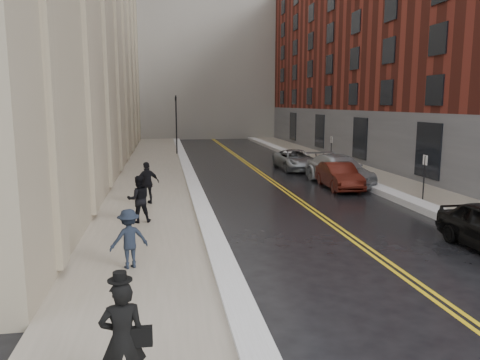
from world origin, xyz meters
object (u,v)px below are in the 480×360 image
object	(u,v)px
car_silver_far	(296,160)
pedestrian_a	(139,199)
car_silver_near	(339,170)
pedestrian_main	(123,340)
pedestrian_c	(147,183)
pedestrian_b	(129,239)
car_maroon	(339,176)

from	to	relation	value
car_silver_far	pedestrian_a	size ratio (longest dim) A/B	2.78
car_silver_near	pedestrian_main	distance (m)	20.97
car_silver_near	car_silver_far	bearing A→B (deg)	91.36
car_silver_far	pedestrian_c	distance (m)	14.17
pedestrian_b	pedestrian_a	bearing A→B (deg)	-110.07
car_silver_near	pedestrian_b	bearing A→B (deg)	-136.85
car_silver_near	pedestrian_main	xyz separation A→B (m)	(-10.41, -18.21, 0.26)
car_maroon	pedestrian_b	distance (m)	15.05
car_silver_near	pedestrian_c	world-z (taller)	pedestrian_c
car_silver_far	pedestrian_main	size ratio (longest dim) A/B	2.64
pedestrian_b	pedestrian_c	world-z (taller)	pedestrian_c
car_maroon	pedestrian_a	bearing A→B (deg)	-146.38
car_maroon	pedestrian_c	bearing A→B (deg)	-161.14
car_maroon	pedestrian_main	distance (m)	19.52
pedestrian_main	pedestrian_c	distance (m)	13.90
pedestrian_b	pedestrian_c	xyz separation A→B (m)	(0.24, 8.14, 0.13)
car_maroon	car_silver_far	size ratio (longest dim) A/B	0.87
car_silver_near	pedestrian_main	bearing A→B (deg)	-125.89
pedestrian_main	pedestrian_b	size ratio (longest dim) A/B	1.15
car_silver_near	pedestrian_main	size ratio (longest dim) A/B	3.04
pedestrian_a	pedestrian_c	xyz separation A→B (m)	(0.22, 3.22, 0.05)
pedestrian_c	car_silver_far	bearing A→B (deg)	-157.32
pedestrian_a	car_silver_far	bearing A→B (deg)	-135.57
pedestrian_a	pedestrian_b	distance (m)	4.92
car_silver_near	pedestrian_a	distance (m)	13.08
pedestrian_main	pedestrian_c	world-z (taller)	pedestrian_c
car_silver_near	pedestrian_a	size ratio (longest dim) A/B	3.20
car_maroon	pedestrian_a	distance (m)	11.89
car_silver_near	car_silver_far	world-z (taller)	car_silver_near
pedestrian_a	pedestrian_b	xyz separation A→B (m)	(-0.02, -4.92, -0.07)
car_silver_far	pedestrian_a	xyz separation A→B (m)	(-9.90, -13.55, 0.35)
pedestrian_b	pedestrian_main	bearing A→B (deg)	73.21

